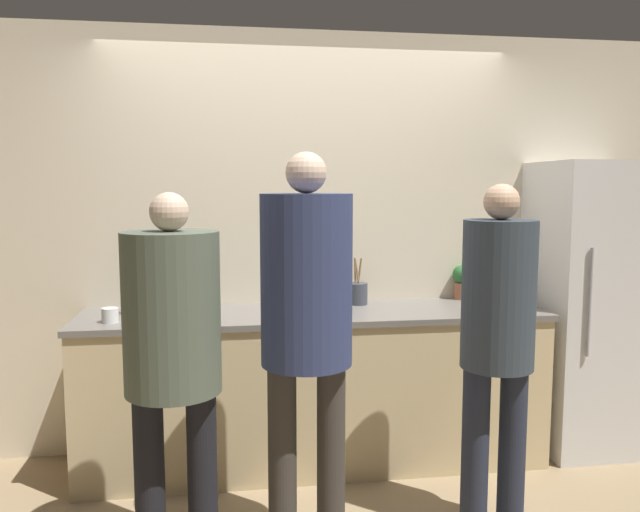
# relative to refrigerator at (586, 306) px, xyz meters

# --- Properties ---
(ground_plane) EXTENTS (14.00, 14.00, 0.00)m
(ground_plane) POSITION_rel_refrigerator_xyz_m (-1.73, -0.36, -0.90)
(ground_plane) COLOR #9E8460
(wall_back) EXTENTS (5.20, 0.06, 2.60)m
(wall_back) POSITION_rel_refrigerator_xyz_m (-1.73, 0.33, 0.40)
(wall_back) COLOR beige
(wall_back) RESTS_ON ground_plane
(counter) EXTENTS (2.72, 0.68, 0.92)m
(counter) POSITION_rel_refrigerator_xyz_m (-1.73, 0.01, -0.44)
(counter) COLOR beige
(counter) RESTS_ON ground_plane
(refrigerator) EXTENTS (0.61, 0.65, 1.80)m
(refrigerator) POSITION_rel_refrigerator_xyz_m (0.00, 0.00, 0.00)
(refrigerator) COLOR white
(refrigerator) RESTS_ON ground_plane
(person_left) EXTENTS (0.41, 0.41, 1.63)m
(person_left) POSITION_rel_refrigerator_xyz_m (-2.46, -0.93, 0.10)
(person_left) COLOR black
(person_left) RESTS_ON ground_plane
(person_center) EXTENTS (0.41, 0.41, 1.80)m
(person_center) POSITION_rel_refrigerator_xyz_m (-1.89, -0.88, 0.21)
(person_center) COLOR #38332D
(person_center) RESTS_ON ground_plane
(person_right) EXTENTS (0.34, 0.34, 1.66)m
(person_right) POSITION_rel_refrigerator_xyz_m (-0.97, -0.85, 0.09)
(person_right) COLOR #232838
(person_right) RESTS_ON ground_plane
(fruit_bowl) EXTENTS (0.29, 0.29, 0.13)m
(fruit_bowl) POSITION_rel_refrigerator_xyz_m (-2.42, -0.09, 0.07)
(fruit_bowl) COLOR #4C3323
(fruit_bowl) RESTS_ON counter
(utensil_crock) EXTENTS (0.13, 0.13, 0.29)m
(utensil_crock) POSITION_rel_refrigerator_xyz_m (-1.43, 0.18, 0.09)
(utensil_crock) COLOR #3D424C
(utensil_crock) RESTS_ON counter
(bottle_dark) EXTENTS (0.08, 0.08, 0.21)m
(bottle_dark) POSITION_rel_refrigerator_xyz_m (-2.77, 0.06, 0.10)
(bottle_dark) COLOR #333338
(bottle_dark) RESTS_ON counter
(bottle_clear) EXTENTS (0.06, 0.06, 0.23)m
(bottle_clear) POSITION_rel_refrigerator_xyz_m (-0.51, 0.15, 0.11)
(bottle_clear) COLOR silver
(bottle_clear) RESTS_ON counter
(cup_white) EXTENTS (0.09, 0.09, 0.08)m
(cup_white) POSITION_rel_refrigerator_xyz_m (-2.86, -0.14, 0.06)
(cup_white) COLOR white
(cup_white) RESTS_ON counter
(potted_plant) EXTENTS (0.13, 0.13, 0.22)m
(potted_plant) POSITION_rel_refrigerator_xyz_m (-0.72, 0.25, 0.14)
(potted_plant) COLOR #9E6042
(potted_plant) RESTS_ON counter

